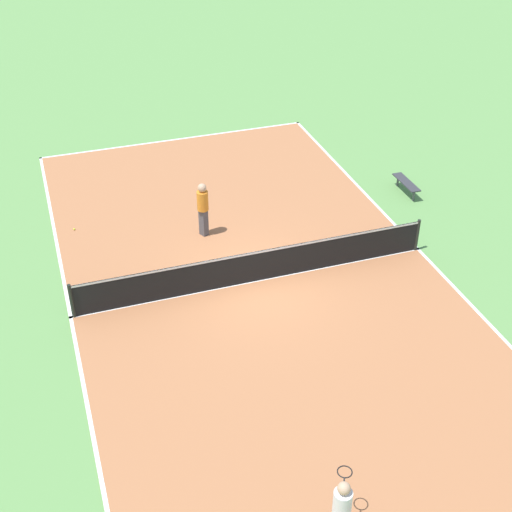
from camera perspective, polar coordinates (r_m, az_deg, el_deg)
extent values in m
plane|color=#60934C|center=(20.93, 0.00, -2.04)|extent=(80.00, 80.00, 0.00)
cube|color=#AD6B42|center=(20.92, 0.00, -2.02)|extent=(10.81, 20.82, 0.02)
cube|color=white|center=(22.89, 12.82, 0.56)|extent=(0.10, 20.82, 0.00)
cube|color=white|center=(20.21, -14.61, -4.77)|extent=(0.10, 20.82, 0.00)
cube|color=white|center=(29.62, -6.47, 9.25)|extent=(10.81, 0.10, 0.00)
cube|color=white|center=(20.91, 0.00, -2.00)|extent=(10.81, 0.10, 0.00)
cylinder|color=black|center=(22.55, 12.77, 1.66)|extent=(0.10, 0.10, 1.07)
cylinder|color=black|center=(19.89, -14.54, -3.50)|extent=(0.10, 0.10, 1.07)
cube|color=black|center=(20.62, 0.00, -0.84)|extent=(10.51, 0.03, 1.02)
cube|color=white|center=(20.35, 0.00, 0.27)|extent=(10.51, 0.04, 0.06)
cube|color=#333338|center=(25.80, 11.94, 5.79)|extent=(0.36, 1.46, 0.04)
cylinder|color=#4C4C51|center=(26.35, 11.28, 5.93)|extent=(0.08, 0.08, 0.41)
cylinder|color=#4C4C51|center=(25.48, 12.50, 4.75)|extent=(0.08, 0.08, 0.41)
cylinder|color=white|center=(14.03, 6.93, -19.02)|extent=(0.49, 0.49, 0.59)
sphere|color=tan|center=(13.70, 7.05, -17.97)|extent=(0.25, 0.25, 0.25)
cylinder|color=#262626|center=(14.12, 7.05, -17.63)|extent=(0.16, 0.26, 0.03)
torus|color=black|center=(14.29, 7.11, -16.76)|extent=(0.41, 0.41, 0.02)
cube|color=#4C4C51|center=(22.86, -4.21, 2.72)|extent=(0.29, 0.31, 0.92)
cylinder|color=orange|center=(22.46, -4.29, 4.43)|extent=(0.48, 0.48, 0.64)
sphere|color=tan|center=(22.24, -4.34, 5.46)|extent=(0.28, 0.28, 0.28)
sphere|color=#CCE033|center=(23.99, -14.34, 2.10)|extent=(0.07, 0.07, 0.07)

